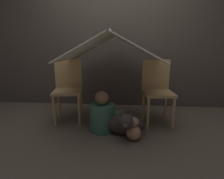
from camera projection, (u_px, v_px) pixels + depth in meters
ground_plane at (111, 129)px, 2.36m from camera, size 8.80×8.80×0.00m
wall_back at (116, 38)px, 3.12m from camera, size 7.00×0.05×2.50m
chair_left at (68, 87)px, 2.58m from camera, size 0.46×0.46×0.91m
chair_right at (157, 89)px, 2.48m from camera, size 0.43×0.43×0.91m
sheet_canopy at (112, 47)px, 2.33m from camera, size 1.30×1.11×0.36m
person_front at (102, 115)px, 2.30m from camera, size 0.33×0.33×0.54m
dog at (126, 124)px, 2.16m from camera, size 0.47×0.41×0.36m
floor_cushion at (109, 117)px, 2.66m from camera, size 0.46×0.37×0.10m
plush_toy at (134, 131)px, 2.07m from camera, size 0.18×0.18×0.28m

